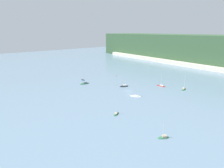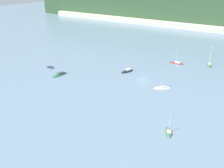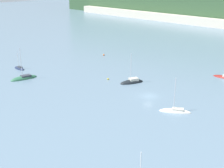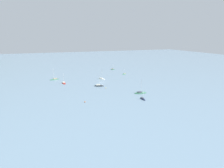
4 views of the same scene
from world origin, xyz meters
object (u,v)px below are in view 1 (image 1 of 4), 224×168
(sailboat_2, at_px, (124,86))
(sailboat_4, at_px, (85,84))
(sailboat_0, at_px, (184,89))
(sailboat_5, at_px, (136,96))
(sailboat_6, at_px, (163,138))
(mooring_buoy_0, at_px, (116,76))
(mooring_buoy_1, at_px, (115,85))
(sailboat_3, at_px, (161,86))
(sailboat_1, at_px, (116,114))
(sailboat_7, at_px, (83,80))

(sailboat_2, bearing_deg, sailboat_4, -29.03)
(sailboat_0, distance_m, sailboat_4, 76.58)
(sailboat_5, relative_size, sailboat_6, 1.38)
(mooring_buoy_0, relative_size, mooring_buoy_1, 1.24)
(sailboat_5, distance_m, mooring_buoy_1, 28.04)
(sailboat_3, height_order, mooring_buoy_0, sailboat_3)
(sailboat_4, bearing_deg, sailboat_3, 145.06)
(sailboat_2, xyz_separation_m, mooring_buoy_1, (-6.90, -2.96, 0.14))
(sailboat_3, bearing_deg, sailboat_2, 47.65)
(sailboat_1, bearing_deg, sailboat_7, 50.17)
(sailboat_5, xyz_separation_m, sailboat_7, (-56.36, -7.67, -0.01))
(sailboat_2, bearing_deg, sailboat_6, 83.51)
(sailboat_7, relative_size, mooring_buoy_1, 12.37)
(sailboat_1, height_order, mooring_buoy_1, sailboat_1)
(sailboat_3, xyz_separation_m, sailboat_7, (-53.05, -39.53, -0.02))
(sailboat_2, height_order, mooring_buoy_0, sailboat_2)
(sailboat_3, distance_m, mooring_buoy_1, 35.85)
(sailboat_4, relative_size, mooring_buoy_0, 16.90)
(sailboat_2, xyz_separation_m, sailboat_3, (17.30, 23.49, -0.02))
(sailboat_1, bearing_deg, mooring_buoy_1, 26.43)
(sailboat_5, height_order, mooring_buoy_0, sailboat_5)
(sailboat_4, xyz_separation_m, sailboat_5, (46.05, 11.90, 0.01))
(sailboat_7, xyz_separation_m, mooring_buoy_1, (28.85, 13.08, 0.18))
(sailboat_1, distance_m, sailboat_3, 60.18)
(sailboat_1, relative_size, sailboat_7, 1.06)
(sailboat_2, distance_m, sailboat_6, 68.65)
(sailboat_0, distance_m, sailboat_7, 82.23)
(sailboat_3, xyz_separation_m, sailboat_4, (-42.74, -43.76, -0.02))
(sailboat_1, height_order, sailboat_7, sailboat_1)
(sailboat_4, bearing_deg, sailboat_1, 85.22)
(sailboat_0, bearing_deg, sailboat_7, 107.79)
(sailboat_5, bearing_deg, sailboat_3, -116.88)
(mooring_buoy_0, bearing_deg, sailboat_0, 12.14)
(sailboat_3, height_order, sailboat_6, sailboat_3)
(sailboat_1, distance_m, sailboat_2, 47.40)
(sailboat_0, height_order, sailboat_1, sailboat_0)
(sailboat_1, distance_m, sailboat_5, 28.86)
(sailboat_0, xyz_separation_m, sailboat_6, (27.50, -62.88, 0.00))
(sailboat_2, distance_m, sailboat_7, 39.19)
(sailboat_2, xyz_separation_m, mooring_buoy_0, (-29.03, 16.44, 0.20))
(sailboat_1, bearing_deg, sailboat_6, -111.05)
(mooring_buoy_1, bearing_deg, sailboat_1, -39.19)
(sailboat_7, bearing_deg, mooring_buoy_1, -158.38)
(sailboat_7, distance_m, mooring_buoy_1, 31.68)
(sailboat_2, distance_m, sailboat_4, 32.53)
(sailboat_0, bearing_deg, sailboat_2, 116.34)
(sailboat_1, xyz_separation_m, sailboat_2, (-32.17, 34.81, 0.04))
(sailboat_2, bearing_deg, sailboat_5, 90.32)
(sailboat_5, bearing_deg, mooring_buoy_0, -59.37)
(sailboat_0, height_order, mooring_buoy_0, sailboat_0)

